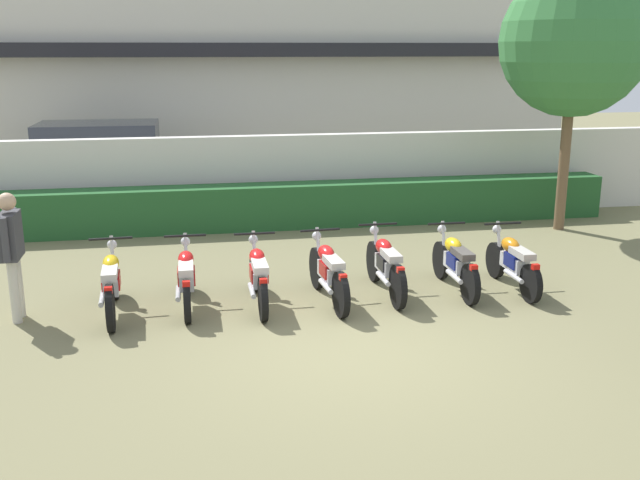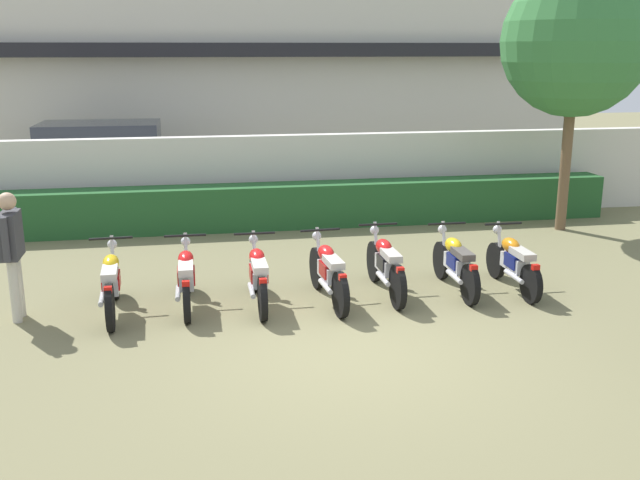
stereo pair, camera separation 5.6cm
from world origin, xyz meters
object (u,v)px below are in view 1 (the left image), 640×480
at_px(motorcycle_in_row_3, 328,272).
at_px(motorcycle_in_row_6, 513,262).
at_px(tree_near_inspector, 574,42).
at_px(inspector_person, 11,245).
at_px(motorcycle_in_row_5, 455,262).
at_px(motorcycle_in_row_1, 186,277).
at_px(motorcycle_in_row_2, 258,275).
at_px(motorcycle_in_row_0, 112,283).
at_px(motorcycle_in_row_4, 386,265).
at_px(parked_car, 107,164).

relative_size(motorcycle_in_row_3, motorcycle_in_row_6, 1.07).
bearing_deg(motorcycle_in_row_6, motorcycle_in_row_3, 90.43).
relative_size(tree_near_inspector, motorcycle_in_row_3, 2.65).
bearing_deg(inspector_person, motorcycle_in_row_5, 0.85).
distance_m(motorcycle_in_row_5, motorcycle_in_row_6, 0.89).
xyz_separation_m(motorcycle_in_row_1, motorcycle_in_row_2, (1.00, -0.10, 0.01)).
xyz_separation_m(motorcycle_in_row_2, motorcycle_in_row_5, (2.98, 0.10, -0.00)).
xyz_separation_m(motorcycle_in_row_3, inspector_person, (-4.26, 0.05, 0.59)).
bearing_deg(motorcycle_in_row_0, motorcycle_in_row_1, -86.69).
bearing_deg(motorcycle_in_row_6, motorcycle_in_row_1, 88.42).
xyz_separation_m(motorcycle_in_row_4, motorcycle_in_row_6, (1.95, -0.14, -0.02)).
distance_m(motorcycle_in_row_4, motorcycle_in_row_5, 1.07).
distance_m(parked_car, motorcycle_in_row_3, 8.66).
bearing_deg(parked_car, motorcycle_in_row_1, -76.08).
height_order(motorcycle_in_row_0, motorcycle_in_row_1, motorcycle_in_row_0).
bearing_deg(motorcycle_in_row_6, inspector_person, 89.51).
distance_m(motorcycle_in_row_3, inspector_person, 4.30).
bearing_deg(tree_near_inspector, motorcycle_in_row_4, -144.14).
height_order(motorcycle_in_row_1, motorcycle_in_row_3, motorcycle_in_row_3).
relative_size(motorcycle_in_row_2, motorcycle_in_row_6, 1.03).
distance_m(motorcycle_in_row_2, motorcycle_in_row_3, 1.01).
bearing_deg(motorcycle_in_row_0, motorcycle_in_row_4, -90.40).
bearing_deg(motorcycle_in_row_5, tree_near_inspector, -45.84).
height_order(parked_car, tree_near_inspector, tree_near_inspector).
xyz_separation_m(motorcycle_in_row_1, motorcycle_in_row_5, (3.98, 0.00, 0.00)).
height_order(motorcycle_in_row_1, inspector_person, inspector_person).
xyz_separation_m(motorcycle_in_row_0, motorcycle_in_row_6, (5.87, 0.00, -0.02)).
xyz_separation_m(parked_car, motorcycle_in_row_5, (5.75, -7.64, -0.49)).
height_order(tree_near_inspector, motorcycle_in_row_4, tree_near_inspector).
bearing_deg(motorcycle_in_row_1, parked_car, 13.36).
bearing_deg(motorcycle_in_row_0, motorcycle_in_row_5, -91.33).
xyz_separation_m(parked_car, motorcycle_in_row_6, (6.63, -7.74, -0.50)).
bearing_deg(motorcycle_in_row_1, motorcycle_in_row_3, -93.68).
distance_m(motorcycle_in_row_0, motorcycle_in_row_5, 5.00).
height_order(motorcycle_in_row_1, motorcycle_in_row_4, motorcycle_in_row_4).
height_order(motorcycle_in_row_4, motorcycle_in_row_5, motorcycle_in_row_4).
relative_size(motorcycle_in_row_4, inspector_person, 1.11).
xyz_separation_m(motorcycle_in_row_1, inspector_person, (-2.25, -0.09, 0.60)).
height_order(motorcycle_in_row_0, motorcycle_in_row_2, motorcycle_in_row_0).
bearing_deg(tree_near_inspector, inspector_person, -160.59).
bearing_deg(motorcycle_in_row_3, motorcycle_in_row_0, 84.95).
xyz_separation_m(motorcycle_in_row_0, motorcycle_in_row_2, (2.01, 0.00, -0.01)).
relative_size(parked_car, tree_near_inspector, 0.89).
distance_m(motorcycle_in_row_1, inspector_person, 2.33).
height_order(motorcycle_in_row_1, motorcycle_in_row_5, motorcycle_in_row_5).
bearing_deg(inspector_person, tree_near_inspector, 19.41).
distance_m(motorcycle_in_row_4, motorcycle_in_row_6, 1.96).
height_order(tree_near_inspector, motorcycle_in_row_6, tree_near_inspector).
xyz_separation_m(motorcycle_in_row_2, motorcycle_in_row_3, (1.01, -0.04, 0.01)).
distance_m(tree_near_inspector, motorcycle_in_row_6, 5.38).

